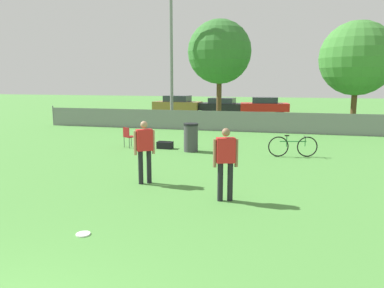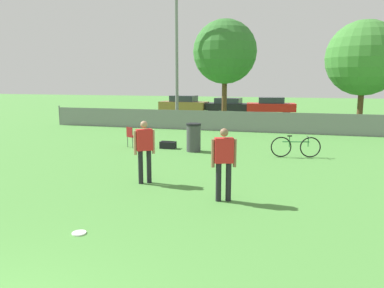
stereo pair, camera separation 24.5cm
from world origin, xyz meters
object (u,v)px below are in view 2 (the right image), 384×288
Objects in this scene: player_defender_red at (224,159)px; parked_car_tan at (184,104)px; bicycle_sideline at (296,147)px; parked_car_dark at (228,105)px; light_pole at (176,38)px; gear_bag_sideline at (168,145)px; player_thrower_red at (144,147)px; frisbee_disc at (79,233)px; tree_near_pole at (225,52)px; tree_far_right at (364,58)px; parked_car_red at (271,106)px; trash_bin at (194,137)px; folding_chair_sideline at (132,135)px.

parked_car_tan is (-8.25, 23.39, -0.30)m from player_defender_red.
bicycle_sideline is 0.42× the size of parked_car_dark.
light_pole is 9.64m from gear_bag_sideline.
player_thrower_red is 6.46× the size of frisbee_disc.
tree_far_right is at bearing -1.81° from tree_near_pole.
gear_bag_sideline is at bearing 66.58° from player_thrower_red.
parked_car_dark is (-4.28, 23.51, -0.36)m from player_defender_red.
frisbee_disc is 0.06× the size of parked_car_dark.
parked_car_tan reaches higher than bicycle_sideline.
tree_far_right is at bearing 6.17° from light_pole.
player_thrower_red reaches higher than parked_car_red.
trash_bin is at bearing 53.52° from player_thrower_red.
player_thrower_red is 1.54× the size of trash_bin.
parked_car_red is (1.64, 17.82, 0.12)m from trash_bin.
bicycle_sideline reaches higher than gear_bag_sideline.
folding_chair_sideline is 18.19m from parked_car_red.
tree_near_pole is at bearing 81.66° from player_defender_red.
player_defender_red is 7.75m from folding_chair_sideline.
tree_near_pole is at bearing 86.91° from gear_bag_sideline.
trash_bin is 0.27× the size of parked_car_dark.
player_defender_red is at bearing -118.00° from bicycle_sideline.
folding_chair_sideline is 2.72m from trash_bin.
parked_car_red is at bearing 49.53° from player_thrower_red.
tree_near_pole reaches higher than player_thrower_red.
tree_far_right is (10.68, 1.15, -1.28)m from light_pole.
folding_chair_sideline is 17.66m from parked_car_dark.
tree_near_pole reaches higher than bicycle_sideline.
bicycle_sideline is at bearing 55.17° from player_defender_red.
light_pole is 10.04m from trash_bin.
trash_bin is (-3.88, 0.06, 0.17)m from bicycle_sideline.
tree_near_pole is 10.44m from folding_chair_sideline.
gear_bag_sideline is (-8.47, -9.01, -3.84)m from tree_far_right.
parked_car_tan is at bearing 68.44° from player_thrower_red.
parked_car_red is (1.48, 26.11, 0.66)m from frisbee_disc.
light_pole is at bearing 92.90° from player_defender_red.
parked_car_tan is at bearing -49.77° from folding_chair_sideline.
light_pole is 9.36m from folding_chair_sideline.
player_thrower_red is at bearing -117.31° from tree_far_right.
bicycle_sideline is (1.54, 5.64, -0.60)m from player_defender_red.
trash_bin is (-0.16, 8.29, 0.54)m from frisbee_disc.
light_pole reaches higher than tree_far_right.
trash_bin is 17.91m from parked_car_dark.
gear_bag_sideline is (-1.17, 5.13, -0.85)m from player_thrower_red.
parked_car_dark reaches higher than trash_bin.
tree_far_right is at bearing -38.75° from parked_car_dark.
tree_far_right is 12.33m from trash_bin.
parked_car_tan is at bearing 173.69° from parked_car_red.
tree_far_right is 23.04× the size of frisbee_disc.
parked_car_tan is (-4.73, 17.36, 0.55)m from gear_bag_sideline.
tree_near_pole reaches higher than player_defender_red.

